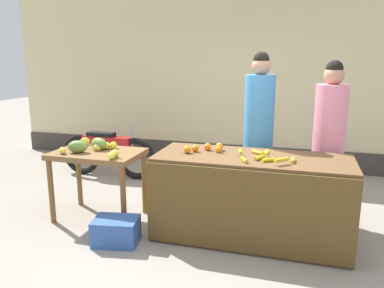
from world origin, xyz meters
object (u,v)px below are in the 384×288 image
Objects in this scene: vendor_woman_blue_shirt at (258,135)px; produce_sack at (183,181)px; vendor_woman_pink_shirt at (328,144)px; parked_motorcycle at (108,152)px; produce_crate at (116,231)px.

vendor_woman_blue_shirt is 4.01× the size of produce_sack.
vendor_woman_pink_shirt is 3.82× the size of produce_sack.
produce_sack is (1.43, -0.58, -0.16)m from parked_motorcycle.
vendor_woman_pink_shirt reaches higher than produce_crate.
produce_sack reaches higher than produce_crate.
vendor_woman_blue_shirt reaches higher than parked_motorcycle.
produce_crate is at bearing -150.92° from vendor_woman_pink_shirt.
vendor_woman_pink_shirt is 1.90m from produce_sack.
parked_motorcycle is 3.37× the size of produce_sack.
parked_motorcycle is 3.64× the size of produce_crate.
produce_crate is at bearing -59.53° from parked_motorcycle.
parked_motorcycle reaches higher than produce_crate.
vendor_woman_blue_shirt reaches higher than produce_crate.
vendor_woman_blue_shirt reaches higher than produce_sack.
vendor_woman_blue_shirt is 1.25m from produce_sack.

